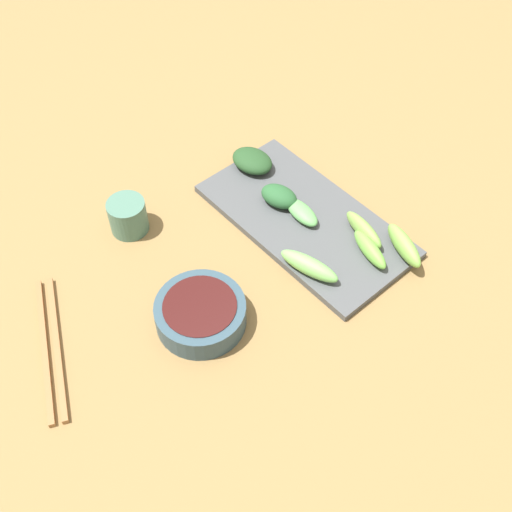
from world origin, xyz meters
The scene contains 12 objects.
tabletop centered at (0.00, 0.00, 0.01)m, with size 2.10×2.10×0.02m, color olive.
sauce_bowl centered at (-0.11, -0.04, 0.04)m, with size 0.13×0.13×0.04m.
serving_plate centered at (0.13, 0.00, 0.03)m, with size 0.18×0.34×0.01m, color #484B4E.
broccoli_stalk_0 centered at (0.13, 0.01, 0.04)m, with size 0.03×0.07×0.02m, color #60A858.
broccoli_stalk_1 centered at (0.06, -0.08, 0.05)m, with size 0.03×0.09×0.03m, color #73BB5B.
broccoli_stalk_2 centered at (0.19, -0.14, 0.05)m, with size 0.02×0.09×0.03m, color #77AF47.
broccoli_leafy_3 centered at (0.14, 0.14, 0.05)m, with size 0.05×0.07×0.03m, color #224522.
broccoli_stalk_4 centered at (0.17, -0.08, 0.05)m, with size 0.02×0.08×0.03m, color #77A546.
broccoli_leafy_5 centered at (0.12, 0.05, 0.05)m, with size 0.04×0.06×0.03m, color #26572D.
broccoli_stalk_6 centered at (0.15, -0.12, 0.04)m, with size 0.02×0.08×0.03m, color #6CB141.
chopsticks centered at (-0.29, 0.06, 0.02)m, with size 0.12×0.22×0.01m.
tea_cup centered at (-0.08, 0.17, 0.05)m, with size 0.06×0.06×0.05m, color #47715F.
Camera 1 is at (-0.37, -0.45, 0.77)m, focal length 45.04 mm.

